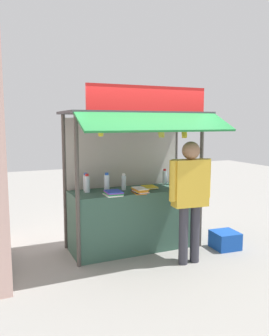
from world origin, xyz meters
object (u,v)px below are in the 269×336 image
object	(u,v)px
water_bottle_far_left	(124,182)
magazine_stack_front_left	(113,193)
water_bottle_left	(86,182)
banana_bunch_rightmost	(101,132)
water_bottle_back_left	(171,177)
magazine_stack_mid_right	(149,187)
banana_bunch_inner_right	(184,133)
magazine_stack_rear_center	(180,185)
banana_bunch_leftmost	(161,132)
plastic_crate	(225,240)
vendor_person	(190,191)
water_bottle_mid_left	(87,184)
magazine_stack_front_right	(140,190)
water_bottle_center	(107,183)
water_bottle_back_right	(165,177)

from	to	relation	value
water_bottle_far_left	magazine_stack_front_left	bearing A→B (deg)	-132.13
water_bottle_left	banana_bunch_rightmost	world-z (taller)	banana_bunch_rightmost
water_bottle_back_left	magazine_stack_mid_right	bearing A→B (deg)	-160.54
magazine_stack_mid_right	magazine_stack_front_left	xyz separation A→B (m)	(-0.72, -0.27, 0.01)
water_bottle_back_left	banana_bunch_inner_right	bearing A→B (deg)	-103.26
magazine_stack_rear_center	banana_bunch_rightmost	size ratio (longest dim) A/B	1.27
banana_bunch_leftmost	plastic_crate	xyz separation A→B (m)	(1.11, -0.16, -1.75)
banana_bunch_leftmost	vendor_person	world-z (taller)	banana_bunch_leftmost
water_bottle_mid_left	magazine_stack_front_right	xyz separation A→B (m)	(0.72, -0.37, -0.10)
water_bottle_left	water_bottle_mid_left	size ratio (longest dim) A/B	0.99
water_bottle_center	banana_bunch_inner_right	xyz separation A→B (m)	(1.08, -0.48, 0.77)
water_bottle_far_left	banana_bunch_inner_right	xyz separation A→B (m)	(0.78, -0.52, 0.78)
water_bottle_center	banana_bunch_inner_right	world-z (taller)	banana_bunch_inner_right
water_bottle_center	magazine_stack_front_right	distance (m)	0.53
magazine_stack_front_left	plastic_crate	world-z (taller)	magazine_stack_front_left
water_bottle_far_left	vendor_person	bearing A→B (deg)	-55.60
magazine_stack_rear_center	magazine_stack_front_right	size ratio (longest dim) A/B	0.89
water_bottle_back_left	magazine_stack_mid_right	distance (m)	0.55
magazine_stack_rear_center	banana_bunch_leftmost	bearing A→B (deg)	-146.20
water_bottle_left	vendor_person	distance (m)	1.64
banana_bunch_leftmost	water_bottle_back_right	bearing A→B (deg)	57.28
banana_bunch_rightmost	water_bottle_far_left	bearing A→B (deg)	43.76
water_bottle_mid_left	vendor_person	distance (m)	1.57
water_bottle_far_left	banana_bunch_rightmost	xyz separation A→B (m)	(-0.54, -0.52, 0.82)
water_bottle_back_left	banana_bunch_inner_right	distance (m)	1.01
water_bottle_back_right	water_bottle_center	xyz separation A→B (m)	(-1.14, -0.22, 0.01)
banana_bunch_inner_right	magazine_stack_rear_center	bearing A→B (deg)	64.30
water_bottle_back_left	water_bottle_left	bearing A→B (deg)	178.63
banana_bunch_inner_right	banana_bunch_leftmost	distance (m)	0.39
water_bottle_mid_left	water_bottle_back_right	bearing A→B (deg)	5.92
magazine_stack_mid_right	vendor_person	distance (m)	0.91
water_bottle_back_right	water_bottle_center	size ratio (longest dim) A/B	0.90
water_bottle_back_right	magazine_stack_mid_right	size ratio (longest dim) A/B	0.97
water_bottle_mid_left	magazine_stack_front_left	size ratio (longest dim) A/B	0.92
water_bottle_mid_left	magazine_stack_rear_center	xyz separation A→B (m)	(1.56, -0.16, -0.11)
magazine_stack_rear_center	banana_bunch_rightmost	distance (m)	1.81
water_bottle_center	magazine_stack_rear_center	size ratio (longest dim) A/B	1.05
water_bottle_mid_left	magazine_stack_mid_right	distance (m)	1.03
water_bottle_left	water_bottle_mid_left	xyz separation A→B (m)	(-0.02, -0.13, 0.00)
water_bottle_far_left	magazine_stack_rear_center	distance (m)	0.98
magazine_stack_mid_right	magazine_stack_front_left	size ratio (longest dim) A/B	0.88
water_bottle_center	plastic_crate	world-z (taller)	water_bottle_center
water_bottle_mid_left	magazine_stack_rear_center	world-z (taller)	water_bottle_mid_left
magazine_stack_front_left	water_bottle_center	bearing A→B (deg)	89.99
water_bottle_far_left	banana_bunch_leftmost	world-z (taller)	banana_bunch_leftmost
magazine_stack_front_right	plastic_crate	xyz separation A→B (m)	(1.37, -0.34, -0.87)
water_bottle_center	water_bottle_left	bearing A→B (deg)	144.43
magazine_stack_front_left	plastic_crate	bearing A→B (deg)	-10.90
water_bottle_center	magazine_stack_front_right	bearing A→B (deg)	-34.65
water_bottle_far_left	magazine_stack_front_left	xyz separation A→B (m)	(-0.30, -0.33, -0.09)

